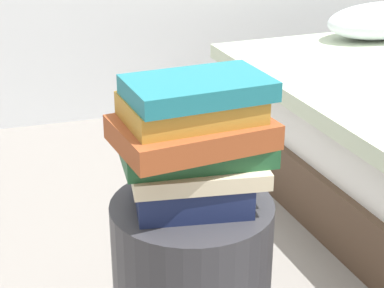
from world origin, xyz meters
The scene contains 6 objects.
book_navy centered at (0.00, 0.01, 0.58)m, with size 0.23×0.19×0.06m, color #19234C.
book_cream centered at (0.01, 0.00, 0.63)m, with size 0.27×0.18×0.03m, color beige.
book_forest centered at (0.01, 0.01, 0.66)m, with size 0.30×0.16×0.04m, color #1E512D.
book_rust centered at (0.00, 0.00, 0.71)m, with size 0.29×0.20×0.05m, color #994723.
book_ochre centered at (0.00, 0.01, 0.76)m, with size 0.26×0.17×0.05m, color #B7842D.
book_teal centered at (0.01, 0.00, 0.80)m, with size 0.27×0.17×0.04m, color #1E727F.
Camera 1 is at (-0.35, -1.12, 1.19)m, focal length 61.08 mm.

